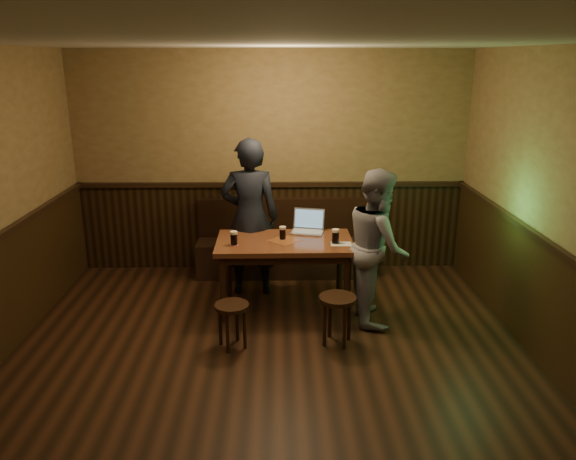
# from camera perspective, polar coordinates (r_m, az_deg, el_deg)

# --- Properties ---
(room) EXTENTS (5.04, 6.04, 2.84)m
(room) POSITION_cam_1_polar(r_m,az_deg,el_deg) (4.57, -2.11, -1.91)
(room) COLOR black
(room) RESTS_ON ground
(bench) EXTENTS (2.20, 0.50, 0.95)m
(bench) POSITION_cam_1_polar(r_m,az_deg,el_deg) (7.25, -0.46, -2.03)
(bench) COLOR black
(bench) RESTS_ON ground
(pub_table) EXTENTS (1.48, 0.86, 0.79)m
(pub_table) POSITION_cam_1_polar(r_m,az_deg,el_deg) (6.12, -0.36, -1.99)
(pub_table) COLOR #562E18
(pub_table) RESTS_ON ground
(stool_left) EXTENTS (0.41, 0.41, 0.45)m
(stool_left) POSITION_cam_1_polar(r_m,az_deg,el_deg) (5.44, -5.71, -8.37)
(stool_left) COLOR black
(stool_left) RESTS_ON ground
(stool_right) EXTENTS (0.48, 0.48, 0.49)m
(stool_right) POSITION_cam_1_polar(r_m,az_deg,el_deg) (5.49, 5.05, -7.71)
(stool_right) COLOR black
(stool_right) RESTS_ON ground
(pint_left) EXTENTS (0.10, 0.10, 0.16)m
(pint_left) POSITION_cam_1_polar(r_m,az_deg,el_deg) (5.94, -5.52, -0.84)
(pint_left) COLOR #A31417
(pint_left) RESTS_ON pub_table
(pint_mid) EXTENTS (0.09, 0.09, 0.15)m
(pint_mid) POSITION_cam_1_polar(r_m,az_deg,el_deg) (6.10, -0.55, -0.30)
(pint_mid) COLOR #A31417
(pint_mid) RESTS_ON pub_table
(pint_right) EXTENTS (0.10, 0.10, 0.16)m
(pint_right) POSITION_cam_1_polar(r_m,az_deg,el_deg) (5.99, 4.84, -0.64)
(pint_right) COLOR #A31417
(pint_right) RESTS_ON pub_table
(laptop) EXTENTS (0.41, 0.36, 0.25)m
(laptop) POSITION_cam_1_polar(r_m,az_deg,el_deg) (6.39, 2.03, 0.40)
(laptop) COLOR silver
(laptop) RESTS_ON pub_table
(menu) EXTENTS (0.23, 0.16, 0.00)m
(menu) POSITION_cam_1_polar(r_m,az_deg,el_deg) (6.00, 5.41, -1.42)
(menu) COLOR silver
(menu) RESTS_ON pub_table
(person_suit) EXTENTS (0.68, 0.45, 1.85)m
(person_suit) POSITION_cam_1_polar(r_m,az_deg,el_deg) (6.49, -3.90, 1.28)
(person_suit) COLOR black
(person_suit) RESTS_ON ground
(person_grey) EXTENTS (0.62, 0.79, 1.63)m
(person_grey) POSITION_cam_1_polar(r_m,az_deg,el_deg) (5.91, 9.09, -1.63)
(person_grey) COLOR gray
(person_grey) RESTS_ON ground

